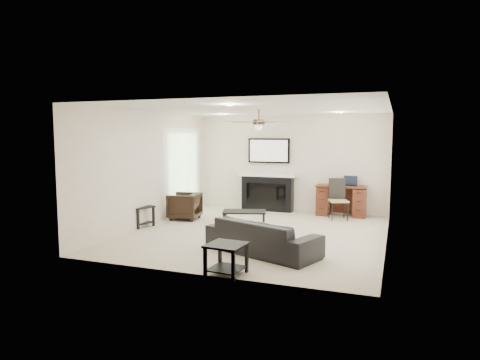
{
  "coord_description": "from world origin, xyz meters",
  "views": [
    {
      "loc": [
        2.64,
        -8.13,
        2.0
      ],
      "look_at": [
        -0.42,
        0.14,
        1.06
      ],
      "focal_mm": 32.0,
      "sensor_mm": 36.0,
      "label": 1
    }
  ],
  "objects_px": {
    "sofa": "(262,236)",
    "fireplace_unit": "(267,175)",
    "desk": "(341,201)",
    "coffee_table": "(244,220)",
    "armchair": "(185,206)"
  },
  "relations": [
    {
      "from": "fireplace_unit",
      "to": "armchair",
      "type": "bearing_deg",
      "value": -129.94
    },
    {
      "from": "armchair",
      "to": "desk",
      "type": "height_order",
      "value": "desk"
    },
    {
      "from": "sofa",
      "to": "desk",
      "type": "bearing_deg",
      "value": -81.04
    },
    {
      "from": "fireplace_unit",
      "to": "desk",
      "type": "distance_m",
      "value": 2.01
    },
    {
      "from": "armchair",
      "to": "sofa",
      "type": "bearing_deg",
      "value": 42.79
    },
    {
      "from": "coffee_table",
      "to": "desk",
      "type": "relative_size",
      "value": 0.74
    },
    {
      "from": "sofa",
      "to": "desk",
      "type": "xyz_separation_m",
      "value": [
        0.83,
        3.9,
        0.09
      ]
    },
    {
      "from": "sofa",
      "to": "desk",
      "type": "height_order",
      "value": "desk"
    },
    {
      "from": "coffee_table",
      "to": "desk",
      "type": "xyz_separation_m",
      "value": [
        1.73,
        2.3,
        0.18
      ]
    },
    {
      "from": "sofa",
      "to": "fireplace_unit",
      "type": "height_order",
      "value": "fireplace_unit"
    },
    {
      "from": "sofa",
      "to": "coffee_table",
      "type": "xyz_separation_m",
      "value": [
        -0.9,
        1.6,
        -0.09
      ]
    },
    {
      "from": "sofa",
      "to": "fireplace_unit",
      "type": "bearing_deg",
      "value": -53.56
    },
    {
      "from": "desk",
      "to": "fireplace_unit",
      "type": "bearing_deg",
      "value": 178.63
    },
    {
      "from": "fireplace_unit",
      "to": "desk",
      "type": "bearing_deg",
      "value": -1.37
    },
    {
      "from": "desk",
      "to": "sofa",
      "type": "bearing_deg",
      "value": -101.96
    }
  ]
}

